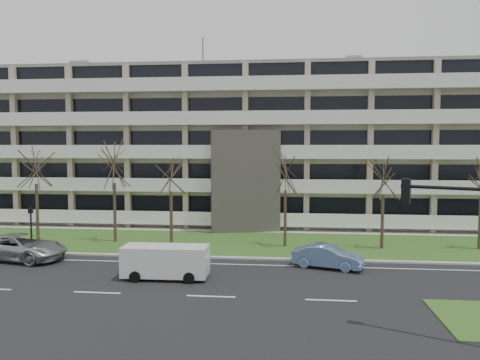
# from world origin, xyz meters

# --- Properties ---
(ground) EXTENTS (160.00, 160.00, 0.00)m
(ground) POSITION_xyz_m (0.00, 0.00, 0.00)
(ground) COLOR black
(ground) RESTS_ON ground
(grass_verge) EXTENTS (90.00, 10.00, 0.06)m
(grass_verge) POSITION_xyz_m (0.00, 13.00, 0.03)
(grass_verge) COLOR #2A511B
(grass_verge) RESTS_ON ground
(curb) EXTENTS (90.00, 0.35, 0.12)m
(curb) POSITION_xyz_m (0.00, 8.00, 0.06)
(curb) COLOR #B2B2AD
(curb) RESTS_ON ground
(sidewalk) EXTENTS (90.00, 2.00, 0.08)m
(sidewalk) POSITION_xyz_m (0.00, 18.50, 0.04)
(sidewalk) COLOR #B2B2AD
(sidewalk) RESTS_ON ground
(lane_edge_line) EXTENTS (90.00, 0.12, 0.01)m
(lane_edge_line) POSITION_xyz_m (0.00, 6.50, 0.01)
(lane_edge_line) COLOR white
(lane_edge_line) RESTS_ON ground
(apartment_building) EXTENTS (60.50, 15.10, 18.75)m
(apartment_building) POSITION_xyz_m (-0.01, 25.32, 7.61)
(apartment_building) COLOR #B4A78C
(apartment_building) RESTS_ON ground
(silver_pickup) EXTENTS (6.61, 3.89, 1.73)m
(silver_pickup) POSITION_xyz_m (-13.90, 6.24, 0.86)
(silver_pickup) COLOR #A7A9AE
(silver_pickup) RESTS_ON ground
(blue_sedan) EXTENTS (4.64, 2.79, 1.45)m
(blue_sedan) POSITION_xyz_m (6.34, 6.26, 0.72)
(blue_sedan) COLOR #7CA5D7
(blue_sedan) RESTS_ON ground
(white_van) EXTENTS (4.92, 2.09, 1.89)m
(white_van) POSITION_xyz_m (-3.06, 2.93, 1.13)
(white_van) COLOR silver
(white_van) RESTS_ON ground
(pedestrian_signal) EXTENTS (0.34, 0.29, 3.26)m
(pedestrian_signal) POSITION_xyz_m (-14.65, 8.85, 2.07)
(pedestrian_signal) COLOR black
(pedestrian_signal) RESTS_ON ground
(tree_1) EXTENTS (4.16, 4.16, 8.32)m
(tree_1) POSITION_xyz_m (-15.72, 11.62, 6.47)
(tree_1) COLOR #382B21
(tree_1) RESTS_ON ground
(tree_2) EXTENTS (4.20, 4.20, 8.40)m
(tree_2) POSITION_xyz_m (-9.74, 12.45, 6.54)
(tree_2) COLOR #382B21
(tree_2) RESTS_ON ground
(tree_3) EXTENTS (3.75, 3.75, 7.51)m
(tree_3) POSITION_xyz_m (-4.94, 11.44, 5.84)
(tree_3) COLOR #382B21
(tree_3) RESTS_ON ground
(tree_4) EXTENTS (3.83, 3.83, 7.67)m
(tree_4) POSITION_xyz_m (3.65, 12.09, 5.96)
(tree_4) COLOR #382B21
(tree_4) RESTS_ON ground
(tree_5) EXTENTS (3.59, 3.59, 7.17)m
(tree_5) POSITION_xyz_m (10.78, 12.08, 5.58)
(tree_5) COLOR #382B21
(tree_5) RESTS_ON ground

